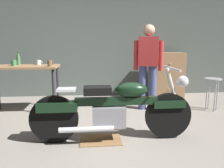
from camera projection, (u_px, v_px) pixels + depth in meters
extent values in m
plane|color=gray|center=(119.00, 139.00, 3.10)|extent=(12.00, 12.00, 0.00)
cube|color=#56605B|center=(105.00, 34.00, 5.57)|extent=(8.00, 0.12, 3.10)
cube|color=#99724C|center=(23.00, 67.00, 4.17)|extent=(1.30, 0.64, 0.04)
cylinder|color=#2D2D33|center=(54.00, 92.00, 4.05)|extent=(0.05, 0.05, 0.86)
cylinder|color=#2D2D33|center=(58.00, 87.00, 4.56)|extent=(0.05, 0.05, 0.86)
cylinder|color=black|center=(168.00, 116.00, 3.08)|extent=(0.64, 0.07, 0.64)
cylinder|color=black|center=(54.00, 119.00, 2.94)|extent=(0.64, 0.07, 0.64)
cube|color=black|center=(169.00, 103.00, 3.05)|extent=(0.44, 0.14, 0.10)
cube|color=black|center=(57.00, 106.00, 2.91)|extent=(0.52, 0.18, 0.12)
cube|color=gray|center=(109.00, 116.00, 3.00)|extent=(0.44, 0.24, 0.28)
cube|color=black|center=(116.00, 101.00, 2.97)|extent=(1.10, 0.10, 0.10)
ellipsoid|color=black|center=(131.00, 90.00, 2.97)|extent=(0.44, 0.22, 0.20)
cube|color=black|center=(97.00, 90.00, 2.92)|extent=(0.36, 0.24, 0.10)
cube|color=silver|center=(66.00, 89.00, 2.88)|extent=(0.24, 0.20, 0.03)
cylinder|color=silver|center=(173.00, 92.00, 3.03)|extent=(0.26, 0.05, 0.68)
cylinder|color=silver|center=(172.00, 68.00, 2.97)|extent=(0.03, 0.60, 0.03)
sphere|color=silver|center=(183.00, 81.00, 3.02)|extent=(0.16, 0.16, 0.16)
cylinder|color=silver|center=(86.00, 129.00, 2.86)|extent=(0.70, 0.07, 0.07)
cylinder|color=#4A568D|center=(153.00, 88.00, 4.42)|extent=(0.15, 0.15, 0.88)
cylinder|color=#4A568D|center=(142.00, 88.00, 4.46)|extent=(0.15, 0.15, 0.88)
cube|color=#BF3333|center=(148.00, 51.00, 4.31)|extent=(0.43, 0.32, 0.56)
cylinder|color=#BF3333|center=(161.00, 56.00, 4.28)|extent=(0.09, 0.09, 0.58)
cylinder|color=#BF3333|center=(136.00, 55.00, 4.37)|extent=(0.09, 0.09, 0.58)
sphere|color=tan|center=(149.00, 30.00, 4.24)|extent=(0.22, 0.22, 0.22)
cylinder|color=#B2B2B7|center=(213.00, 79.00, 4.34)|extent=(0.32, 0.32, 0.02)
cylinder|color=#B2B2B7|center=(217.00, 95.00, 4.41)|extent=(0.02, 0.02, 0.62)
cylinder|color=#B2B2B7|center=(209.00, 94.00, 4.51)|extent=(0.02, 0.02, 0.62)
cylinder|color=#B2B2B7|center=(207.00, 95.00, 4.39)|extent=(0.02, 0.02, 0.62)
cylinder|color=#B2B2B7|center=(215.00, 96.00, 4.29)|extent=(0.02, 0.02, 0.62)
cube|color=#99724C|center=(166.00, 75.00, 5.39)|extent=(0.80, 0.44, 1.10)
sphere|color=tan|center=(170.00, 64.00, 5.12)|extent=(0.04, 0.04, 0.04)
sphere|color=tan|center=(170.00, 77.00, 5.17)|extent=(0.04, 0.04, 0.04)
sphere|color=tan|center=(169.00, 89.00, 5.22)|extent=(0.04, 0.04, 0.04)
cube|color=olive|center=(101.00, 140.00, 3.05)|extent=(0.56, 0.40, 0.01)
cylinder|color=white|center=(38.00, 62.00, 4.34)|extent=(0.09, 0.09, 0.09)
torus|color=white|center=(41.00, 62.00, 4.34)|extent=(0.05, 0.01, 0.05)
cylinder|color=#3D7F4C|center=(14.00, 63.00, 4.15)|extent=(0.09, 0.09, 0.11)
torus|color=#3D7F4C|center=(17.00, 63.00, 4.16)|extent=(0.06, 0.01, 0.06)
cylinder|color=brown|center=(50.00, 63.00, 4.04)|extent=(0.08, 0.08, 0.11)
torus|color=brown|center=(52.00, 63.00, 4.04)|extent=(0.06, 0.01, 0.06)
cylinder|color=#4C8C4C|center=(19.00, 60.00, 4.37)|extent=(0.06, 0.06, 0.18)
cylinder|color=#4C8C4C|center=(18.00, 54.00, 4.35)|extent=(0.03, 0.03, 0.05)
cylinder|color=black|center=(18.00, 53.00, 4.34)|extent=(0.03, 0.03, 0.01)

